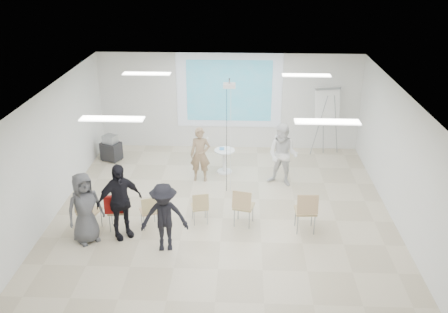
{
  "coord_description": "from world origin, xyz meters",
  "views": [
    {
      "loc": [
        0.47,
        -10.25,
        6.0
      ],
      "look_at": [
        0.0,
        0.8,
        1.25
      ],
      "focal_mm": 40.0,
      "sensor_mm": 36.0,
      "label": 1
    }
  ],
  "objects_px": {
    "chair_left_mid": "(117,209)",
    "audience_outer": "(84,204)",
    "pedestal_table": "(225,160)",
    "laptop": "(149,209)",
    "chair_right_inner": "(243,205)",
    "player_left": "(200,151)",
    "chair_center": "(200,205)",
    "audience_mid": "(164,213)",
    "av_cart": "(111,149)",
    "chair_left_inner": "(149,209)",
    "audience_left": "(119,196)",
    "flipchart_easel": "(327,106)",
    "player_right": "(283,152)",
    "chair_right_far": "(306,209)",
    "chair_far_left": "(87,210)"
  },
  "relations": [
    {
      "from": "chair_right_inner",
      "to": "flipchart_easel",
      "type": "relative_size",
      "value": 0.45
    },
    {
      "from": "audience_mid",
      "to": "av_cart",
      "type": "relative_size",
      "value": 2.18
    },
    {
      "from": "laptop",
      "to": "chair_right_inner",
      "type": "bearing_deg",
      "value": 160.35
    },
    {
      "from": "player_right",
      "to": "flipchart_easel",
      "type": "height_order",
      "value": "flipchart_easel"
    },
    {
      "from": "player_left",
      "to": "chair_center",
      "type": "relative_size",
      "value": 2.14
    },
    {
      "from": "player_left",
      "to": "chair_right_far",
      "type": "height_order",
      "value": "player_left"
    },
    {
      "from": "chair_center",
      "to": "audience_left",
      "type": "bearing_deg",
      "value": -173.5
    },
    {
      "from": "pedestal_table",
      "to": "player_right",
      "type": "height_order",
      "value": "player_right"
    },
    {
      "from": "chair_far_left",
      "to": "audience_mid",
      "type": "bearing_deg",
      "value": -5.7
    },
    {
      "from": "flipchart_easel",
      "to": "chair_right_far",
      "type": "bearing_deg",
      "value": -115.09
    },
    {
      "from": "av_cart",
      "to": "chair_right_far",
      "type": "bearing_deg",
      "value": -12.28
    },
    {
      "from": "chair_left_inner",
      "to": "audience_outer",
      "type": "bearing_deg",
      "value": -177.54
    },
    {
      "from": "chair_far_left",
      "to": "player_left",
      "type": "bearing_deg",
      "value": 63.56
    },
    {
      "from": "player_left",
      "to": "chair_center",
      "type": "distance_m",
      "value": 2.35
    },
    {
      "from": "chair_left_inner",
      "to": "pedestal_table",
      "type": "bearing_deg",
      "value": 40.61
    },
    {
      "from": "chair_right_far",
      "to": "av_cart",
      "type": "bearing_deg",
      "value": 142.24
    },
    {
      "from": "chair_center",
      "to": "player_left",
      "type": "bearing_deg",
      "value": 81.05
    },
    {
      "from": "chair_center",
      "to": "audience_left",
      "type": "height_order",
      "value": "audience_left"
    },
    {
      "from": "chair_right_far",
      "to": "flipchart_easel",
      "type": "bearing_deg",
      "value": 74.8
    },
    {
      "from": "av_cart",
      "to": "player_right",
      "type": "bearing_deg",
      "value": 7.42
    },
    {
      "from": "player_right",
      "to": "chair_left_inner",
      "type": "relative_size",
      "value": 2.35
    },
    {
      "from": "chair_right_far",
      "to": "av_cart",
      "type": "distance_m",
      "value": 6.57
    },
    {
      "from": "chair_left_mid",
      "to": "chair_right_far",
      "type": "xyz_separation_m",
      "value": [
        4.21,
        0.07,
        0.06
      ]
    },
    {
      "from": "player_left",
      "to": "chair_far_left",
      "type": "relative_size",
      "value": 1.83
    },
    {
      "from": "chair_left_inner",
      "to": "av_cart",
      "type": "distance_m",
      "value": 4.21
    },
    {
      "from": "pedestal_table",
      "to": "audience_mid",
      "type": "height_order",
      "value": "audience_mid"
    },
    {
      "from": "chair_left_inner",
      "to": "av_cart",
      "type": "relative_size",
      "value": 1.01
    },
    {
      "from": "pedestal_table",
      "to": "av_cart",
      "type": "height_order",
      "value": "av_cart"
    },
    {
      "from": "pedestal_table",
      "to": "audience_outer",
      "type": "height_order",
      "value": "audience_outer"
    },
    {
      "from": "chair_left_inner",
      "to": "laptop",
      "type": "distance_m",
      "value": 0.1
    },
    {
      "from": "audience_mid",
      "to": "audience_outer",
      "type": "height_order",
      "value": "audience_outer"
    },
    {
      "from": "chair_right_far",
      "to": "audience_outer",
      "type": "xyz_separation_m",
      "value": [
        -4.77,
        -0.55,
        0.31
      ]
    },
    {
      "from": "laptop",
      "to": "chair_left_mid",
      "type": "bearing_deg",
      "value": -6.68
    },
    {
      "from": "chair_left_mid",
      "to": "audience_outer",
      "type": "bearing_deg",
      "value": -147.36
    },
    {
      "from": "pedestal_table",
      "to": "audience_left",
      "type": "xyz_separation_m",
      "value": [
        -2.13,
        -3.44,
        0.6
      ]
    },
    {
      "from": "pedestal_table",
      "to": "laptop",
      "type": "bearing_deg",
      "value": -118.18
    },
    {
      "from": "player_left",
      "to": "chair_right_inner",
      "type": "bearing_deg",
      "value": -63.28
    },
    {
      "from": "player_right",
      "to": "chair_left_mid",
      "type": "relative_size",
      "value": 2.1
    },
    {
      "from": "flipchart_easel",
      "to": "player_left",
      "type": "bearing_deg",
      "value": -163.17
    },
    {
      "from": "chair_left_inner",
      "to": "player_right",
      "type": "bearing_deg",
      "value": 14.83
    },
    {
      "from": "chair_left_mid",
      "to": "audience_outer",
      "type": "height_order",
      "value": "audience_outer"
    },
    {
      "from": "pedestal_table",
      "to": "audience_left",
      "type": "distance_m",
      "value": 4.09
    },
    {
      "from": "audience_left",
      "to": "av_cart",
      "type": "bearing_deg",
      "value": 71.92
    },
    {
      "from": "chair_right_inner",
      "to": "laptop",
      "type": "xyz_separation_m",
      "value": [
        -2.13,
        -0.1,
        -0.12
      ]
    },
    {
      "from": "laptop",
      "to": "flipchart_easel",
      "type": "relative_size",
      "value": 0.14
    },
    {
      "from": "chair_left_mid",
      "to": "chair_right_inner",
      "type": "xyz_separation_m",
      "value": [
        2.81,
        0.29,
        0.02
      ]
    },
    {
      "from": "flipchart_easel",
      "to": "audience_mid",
      "type": "bearing_deg",
      "value": -139.29
    },
    {
      "from": "audience_mid",
      "to": "chair_right_far",
      "type": "bearing_deg",
      "value": 8.72
    },
    {
      "from": "chair_left_mid",
      "to": "av_cart",
      "type": "xyz_separation_m",
      "value": [
        -1.13,
        3.89,
        -0.17
      ]
    },
    {
      "from": "player_left",
      "to": "player_right",
      "type": "distance_m",
      "value": 2.21
    }
  ]
}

